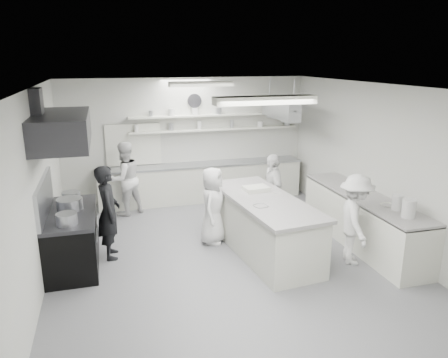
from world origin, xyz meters
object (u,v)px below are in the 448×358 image
object	(u,v)px
stove	(73,240)
right_counter	(362,221)
back_counter	(202,182)
prep_island	(264,227)
cook_stove	(109,212)
cook_back	(125,179)

from	to	relation	value
stove	right_counter	size ratio (longest dim) A/B	0.55
back_counter	right_counter	bearing A→B (deg)	-55.35
right_counter	prep_island	bearing A→B (deg)	175.32
right_counter	cook_stove	xyz separation A→B (m)	(-4.63, 0.73, 0.37)
prep_island	cook_back	size ratio (longest dim) A/B	1.60
back_counter	cook_stove	xyz separation A→B (m)	(-2.28, -2.67, 0.38)
cook_stove	stove	bearing A→B (deg)	101.37
prep_island	cook_stove	distance (m)	2.78
stove	right_counter	bearing A→B (deg)	-6.52
stove	prep_island	bearing A→B (deg)	-7.59
stove	prep_island	distance (m)	3.35
prep_island	cook_stove	size ratio (longest dim) A/B	1.60
back_counter	cook_back	bearing A→B (deg)	-164.82
cook_stove	cook_back	xyz separation A→B (m)	(0.39, 2.16, -0.00)
back_counter	stove	bearing A→B (deg)	-136.01
right_counter	prep_island	distance (m)	1.94
prep_island	cook_back	world-z (taller)	cook_back
cook_back	stove	bearing A→B (deg)	39.16
right_counter	cook_stove	distance (m)	4.70
back_counter	cook_back	world-z (taller)	cook_back
prep_island	cook_back	distance (m)	3.59
prep_island	cook_stove	world-z (taller)	cook_stove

